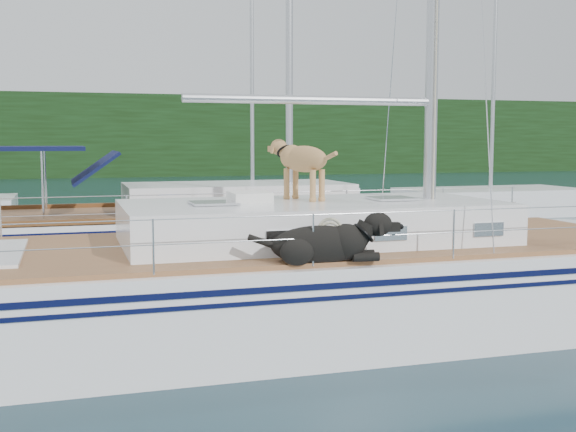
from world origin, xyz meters
name	(u,v)px	position (x,y,z in m)	size (l,w,h in m)	color
ground	(258,334)	(0.00, 0.00, 0.00)	(120.00, 120.00, 0.00)	black
tree_line	(101,136)	(0.00, 45.00, 3.00)	(90.00, 3.00, 6.00)	black
shore_bank	(101,168)	(0.00, 46.20, 0.60)	(92.00, 1.00, 1.20)	#595147
main_sailboat	(264,285)	(0.10, -0.01, 0.68)	(12.00, 3.88, 14.01)	white
neighbor_sailboat	(188,235)	(0.01, 5.95, 0.63)	(11.00, 3.50, 13.30)	white
bg_boat_center	(253,201)	(4.00, 16.00, 0.45)	(7.20, 3.00, 11.65)	white
bg_boat_east	(490,202)	(12.00, 13.00, 0.46)	(6.40, 3.00, 11.65)	white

